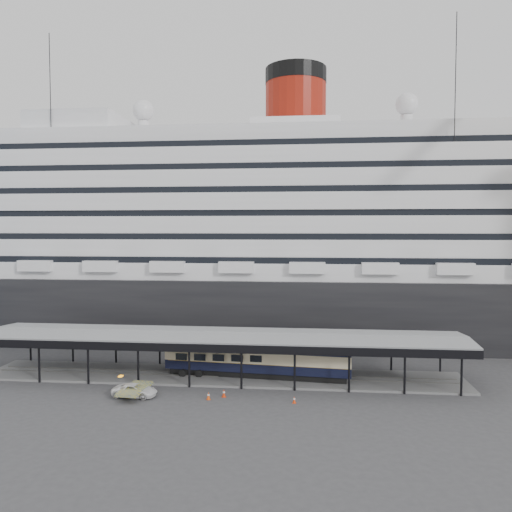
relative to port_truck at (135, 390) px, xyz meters
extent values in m
plane|color=#38383A|center=(7.81, 2.67, -0.64)|extent=(200.00, 200.00, 0.00)
cube|color=black|center=(7.81, 34.67, 4.36)|extent=(130.00, 30.00, 10.00)
cylinder|color=maroon|center=(15.81, 34.67, 36.76)|extent=(10.00, 10.00, 9.00)
cylinder|color=black|center=(15.81, 34.67, 42.01)|extent=(10.10, 10.10, 2.50)
sphere|color=silver|center=(-10.19, 34.67, 37.06)|extent=(3.60, 3.60, 3.60)
sphere|color=silver|center=(33.81, 34.67, 37.06)|extent=(3.60, 3.60, 3.60)
cube|color=slate|center=(7.81, 7.67, -0.52)|extent=(56.00, 8.00, 0.24)
cube|color=slate|center=(7.81, 6.95, -0.36)|extent=(54.00, 0.08, 0.10)
cube|color=slate|center=(7.81, 8.39, -0.36)|extent=(54.00, 0.08, 0.10)
cube|color=black|center=(7.81, 3.17, 3.81)|extent=(56.00, 0.18, 0.90)
cube|color=black|center=(7.81, 12.17, 3.81)|extent=(56.00, 0.18, 0.90)
cube|color=slate|center=(7.81, 7.67, 4.54)|extent=(56.00, 9.00, 0.24)
cylinder|color=black|center=(-21.41, 24.42, 22.96)|extent=(0.12, 0.12, 47.21)
cylinder|color=black|center=(38.07, 22.91, 22.96)|extent=(0.12, 0.12, 47.21)
imported|color=silver|center=(0.00, 0.00, 0.00)|extent=(4.79, 2.50, 1.29)
cube|color=black|center=(12.01, 7.67, -0.06)|extent=(20.80, 4.32, 0.69)
cube|color=black|center=(12.01, 7.67, 0.83)|extent=(21.82, 4.81, 1.08)
cube|color=beige|center=(12.01, 7.67, 2.01)|extent=(21.82, 4.85, 1.28)
cube|color=black|center=(12.01, 7.67, 2.84)|extent=(21.82, 4.81, 0.39)
cube|color=red|center=(9.23, 0.77, -0.63)|extent=(0.44, 0.44, 0.03)
cone|color=red|center=(9.23, 0.77, -0.22)|extent=(0.37, 0.37, 0.81)
cylinder|color=white|center=(9.23, 0.77, -0.14)|extent=(0.26, 0.26, 0.16)
cube|color=#E74B0C|center=(7.79, -0.16, -0.63)|extent=(0.49, 0.49, 0.03)
cone|color=#E74B0C|center=(7.79, -0.16, -0.24)|extent=(0.41, 0.41, 0.76)
cylinder|color=white|center=(7.79, -0.16, -0.17)|extent=(0.24, 0.24, 0.15)
cube|color=red|center=(16.53, -0.34, -0.63)|extent=(0.41, 0.41, 0.03)
cone|color=red|center=(16.53, -0.34, -0.29)|extent=(0.35, 0.35, 0.68)
cylinder|color=white|center=(16.53, -0.34, -0.22)|extent=(0.22, 0.22, 0.13)
camera|label=1|loc=(17.58, -49.43, 16.65)|focal=35.00mm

